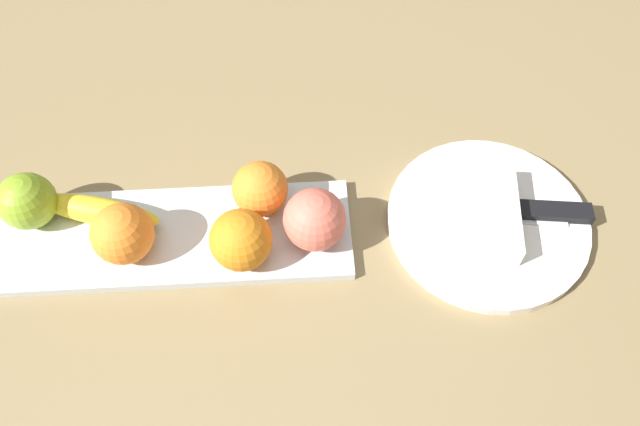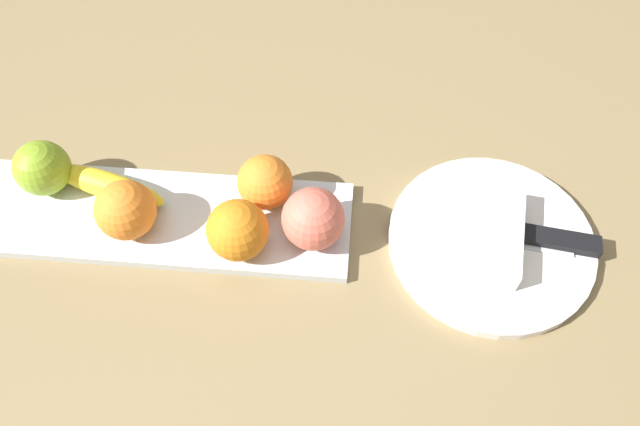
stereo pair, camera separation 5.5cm
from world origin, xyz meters
name	(u,v)px [view 1 (the left image)]	position (x,y,z in m)	size (l,w,h in m)	color
ground_plane	(124,242)	(0.00, 0.00, 0.00)	(2.40, 2.40, 0.00)	olive
fruit_tray	(150,238)	(-0.03, 0.00, 0.01)	(0.48, 0.13, 0.01)	silver
apple	(27,201)	(0.10, -0.03, 0.05)	(0.07, 0.07, 0.07)	#83AB27
banana	(98,211)	(0.03, -0.03, 0.03)	(0.15, 0.03, 0.03)	yellow
orange_near_apple	(260,189)	(-0.17, -0.04, 0.05)	(0.07, 0.07, 0.07)	orange
orange_near_banana	(241,240)	(-0.15, 0.03, 0.05)	(0.07, 0.07, 0.07)	orange
orange_center	(122,234)	(-0.01, 0.02, 0.05)	(0.07, 0.07, 0.07)	orange
peach	(315,220)	(-0.23, 0.01, 0.05)	(0.07, 0.07, 0.07)	#E46C58
dinner_plate	(487,221)	(-0.44, 0.00, 0.01)	(0.24, 0.24, 0.01)	white
folded_napkin	(466,212)	(-0.41, 0.00, 0.03)	(0.12, 0.12, 0.03)	white
knife	(541,215)	(-0.50, 0.00, 0.02)	(0.18, 0.04, 0.01)	silver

